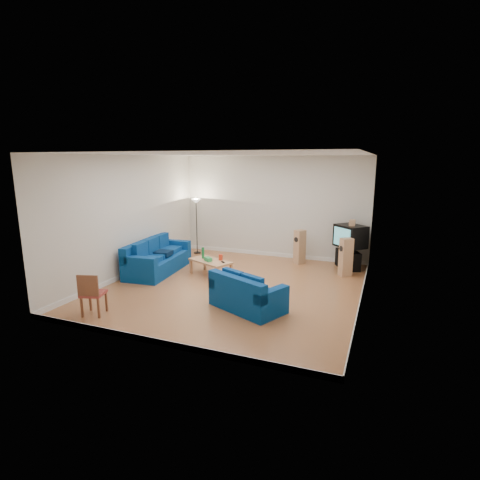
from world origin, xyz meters
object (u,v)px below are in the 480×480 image
at_px(tv_stand, 348,259).
at_px(sofa_three_seat, 156,260).
at_px(coffee_table, 210,262).
at_px(sofa_loveseat, 246,296).
at_px(television, 350,236).

bearing_deg(tv_stand, sofa_three_seat, -90.85).
bearing_deg(sofa_three_seat, coffee_table, 91.40).
xyz_separation_m(sofa_three_seat, sofa_loveseat, (3.29, -1.63, -0.04)).
distance_m(sofa_three_seat, coffee_table, 1.60).
xyz_separation_m(coffee_table, tv_stand, (3.37, 2.11, -0.12)).
relative_size(coffee_table, tv_stand, 1.57).
xyz_separation_m(sofa_three_seat, tv_stand, (4.95, 2.30, -0.07)).
relative_size(sofa_three_seat, tv_stand, 2.81).
relative_size(sofa_loveseat, tv_stand, 2.07).
xyz_separation_m(tv_stand, television, (0.03, 0.01, 0.69)).
bearing_deg(coffee_table, tv_stand, 32.03).
height_order(sofa_three_seat, tv_stand, sofa_three_seat).
bearing_deg(sofa_three_seat, television, 109.28).
height_order(sofa_three_seat, television, television).
bearing_deg(coffee_table, television, 31.99).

